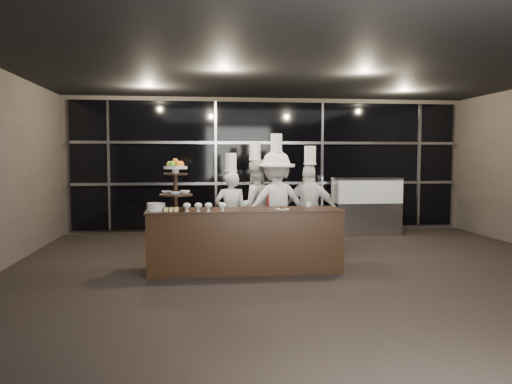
{
  "coord_description": "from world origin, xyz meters",
  "views": [
    {
      "loc": [
        -1.61,
        -6.12,
        1.68
      ],
      "look_at": [
        -0.72,
        1.41,
        1.15
      ],
      "focal_mm": 35.0,
      "sensor_mm": 36.0,
      "label": 1
    }
  ],
  "objects": [
    {
      "name": "chef_b",
      "position": [
        -0.62,
        2.39,
        0.83
      ],
      "size": [
        0.9,
        0.77,
        1.94
      ],
      "color": "silver",
      "rests_on": "ground"
    },
    {
      "name": "compotes",
      "position": [
        -1.52,
        0.89,
        1.0
      ],
      "size": [
        0.61,
        0.11,
        0.12
      ],
      "color": "silver",
      "rests_on": "buffet_counter"
    },
    {
      "name": "chef_cup",
      "position": [
        0.09,
        1.36,
        0.96
      ],
      "size": [
        0.08,
        0.08,
        0.07
      ],
      "primitive_type": "cylinder",
      "color": "white",
      "rests_on": "buffet_counter"
    },
    {
      "name": "room",
      "position": [
        0.0,
        0.0,
        1.5
      ],
      "size": [
        10.0,
        10.0,
        10.0
      ],
      "color": "black",
      "rests_on": "ground"
    },
    {
      "name": "chef_d",
      "position": [
        0.24,
        1.96,
        0.8
      ],
      "size": [
        0.99,
        0.67,
        1.86
      ],
      "color": "white",
      "rests_on": "ground"
    },
    {
      "name": "chef_c",
      "position": [
        -0.3,
        2.07,
        0.89
      ],
      "size": [
        1.22,
        0.81,
        2.07
      ],
      "color": "silver",
      "rests_on": "ground"
    },
    {
      "name": "display_stand",
      "position": [
        -1.92,
        1.11,
        1.34
      ],
      "size": [
        0.48,
        0.48,
        0.74
      ],
      "color": "black",
      "rests_on": "buffet_counter"
    },
    {
      "name": "layer_cake",
      "position": [
        -2.2,
        1.06,
        0.97
      ],
      "size": [
        0.3,
        0.3,
        0.11
      ],
      "color": "white",
      "rests_on": "buffet_counter"
    },
    {
      "name": "chef_a",
      "position": [
        -1.06,
        2.1,
        0.76
      ],
      "size": [
        0.55,
        0.38,
        1.75
      ],
      "color": "silver",
      "rests_on": "ground"
    },
    {
      "name": "buffet_counter",
      "position": [
        -0.92,
        1.11,
        0.47
      ],
      "size": [
        2.84,
        0.74,
        0.92
      ],
      "color": "black",
      "rests_on": "ground"
    },
    {
      "name": "small_plate",
      "position": [
        -0.38,
        1.01,
        0.94
      ],
      "size": [
        0.2,
        0.2,
        0.05
      ],
      "color": "white",
      "rests_on": "buffet_counter"
    },
    {
      "name": "window_wall",
      "position": [
        0.0,
        4.94,
        1.5
      ],
      "size": [
        8.6,
        0.1,
        2.8
      ],
      "color": "black",
      "rests_on": "ground"
    },
    {
      "name": "display_case",
      "position": [
        2.03,
        4.3,
        0.69
      ],
      "size": [
        1.43,
        0.62,
        1.24
      ],
      "color": "#A5A5AA",
      "rests_on": "ground"
    },
    {
      "name": "pastry_squares",
      "position": [
        -1.98,
        0.95,
        0.95
      ],
      "size": [
        0.2,
        0.13,
        0.05
      ],
      "color": "#FFDB7C",
      "rests_on": "buffet_counter"
    }
  ]
}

